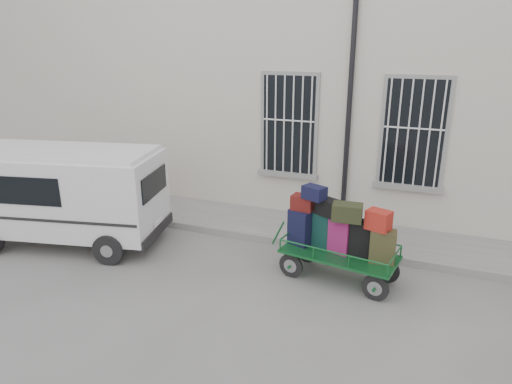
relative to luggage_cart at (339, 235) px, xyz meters
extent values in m
plane|color=#63635E|center=(-1.34, -0.42, -0.86)|extent=(80.00, 80.00, 0.00)
cube|color=beige|center=(-1.34, 5.08, 2.14)|extent=(24.00, 5.00, 6.00)
cylinder|color=black|center=(-0.39, 2.50, 1.94)|extent=(0.11, 0.11, 5.60)
cube|color=black|center=(-1.74, 2.56, 1.39)|extent=(1.20, 0.08, 2.20)
cube|color=gray|center=(-1.74, 2.54, 0.23)|extent=(1.45, 0.22, 0.12)
cube|color=black|center=(0.96, 2.56, 1.39)|extent=(1.20, 0.08, 2.20)
cube|color=gray|center=(0.96, 2.54, 0.23)|extent=(1.45, 0.22, 0.12)
cube|color=slate|center=(-1.34, 1.78, -0.78)|extent=(24.00, 1.70, 0.15)
cylinder|color=black|center=(-0.78, -0.24, -0.63)|extent=(0.46, 0.13, 0.45)
cylinder|color=gray|center=(-0.78, -0.24, -0.63)|extent=(0.26, 0.12, 0.25)
cylinder|color=black|center=(-0.67, 0.44, -0.63)|extent=(0.46, 0.13, 0.45)
cylinder|color=gray|center=(-0.67, 0.44, -0.63)|extent=(0.26, 0.12, 0.25)
cylinder|color=black|center=(0.74, -0.49, -0.63)|extent=(0.46, 0.13, 0.45)
cylinder|color=gray|center=(0.74, -0.49, -0.63)|extent=(0.26, 0.12, 0.25)
cylinder|color=black|center=(0.85, 0.19, -0.63)|extent=(0.46, 0.13, 0.45)
cylinder|color=gray|center=(0.85, 0.19, -0.63)|extent=(0.26, 0.12, 0.25)
cube|color=#145826|center=(0.03, -0.03, -0.36)|extent=(2.11, 1.22, 0.05)
cylinder|color=#145826|center=(-1.17, 0.17, -0.22)|extent=(0.26, 0.08, 0.51)
cube|color=black|center=(-0.72, 0.09, -0.01)|extent=(0.48, 0.40, 0.66)
cube|color=black|center=(-0.72, 0.09, 0.34)|extent=(0.18, 0.15, 0.03)
cube|color=black|center=(-0.30, 0.13, -0.01)|extent=(0.41, 0.32, 0.64)
cube|color=black|center=(-0.30, 0.13, 0.32)|extent=(0.16, 0.14, 0.03)
cube|color=#841852|center=(0.03, 0.00, -0.02)|extent=(0.44, 0.33, 0.62)
cube|color=black|center=(0.03, 0.00, 0.30)|extent=(0.17, 0.13, 0.03)
cube|color=black|center=(0.40, -0.02, -0.01)|extent=(0.41, 0.21, 0.66)
cube|color=black|center=(0.40, -0.02, 0.34)|extent=(0.17, 0.12, 0.03)
cube|color=#36351B|center=(0.76, -0.10, -0.05)|extent=(0.44, 0.30, 0.57)
cube|color=black|center=(0.76, -0.10, 0.25)|extent=(0.19, 0.16, 0.03)
cube|color=#541610|center=(-0.70, 0.14, 0.46)|extent=(0.42, 0.32, 0.27)
cube|color=black|center=(-0.20, 0.05, 0.46)|extent=(0.55, 0.45, 0.30)
cube|color=black|center=(0.14, -0.09, 0.47)|extent=(0.53, 0.36, 0.29)
cube|color=maroon|center=(0.66, -0.08, 0.40)|extent=(0.45, 0.39, 0.33)
cube|color=black|center=(-0.47, 0.03, 0.71)|extent=(0.46, 0.39, 0.23)
cube|color=white|center=(-5.60, -0.48, 0.28)|extent=(4.15, 2.46, 1.59)
cube|color=white|center=(-5.60, -0.48, 1.11)|extent=(3.95, 2.29, 0.09)
cube|color=black|center=(-5.94, -1.42, 0.54)|extent=(1.91, 0.44, 0.55)
cube|color=black|center=(-3.69, -0.07, 0.54)|extent=(0.29, 1.22, 0.49)
cube|color=black|center=(-3.70, -0.07, -0.48)|extent=(0.43, 1.62, 0.19)
cube|color=white|center=(-3.66, -0.07, -0.27)|extent=(0.10, 0.37, 0.11)
cylinder|color=black|center=(-7.02, 0.04, -0.55)|extent=(0.63, 0.32, 0.60)
cylinder|color=black|center=(-4.17, -1.01, -0.55)|extent=(0.63, 0.32, 0.60)
cylinder|color=black|center=(-4.51, 0.58, -0.55)|extent=(0.63, 0.32, 0.60)
camera|label=1|loc=(1.31, -7.34, 3.23)|focal=32.00mm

